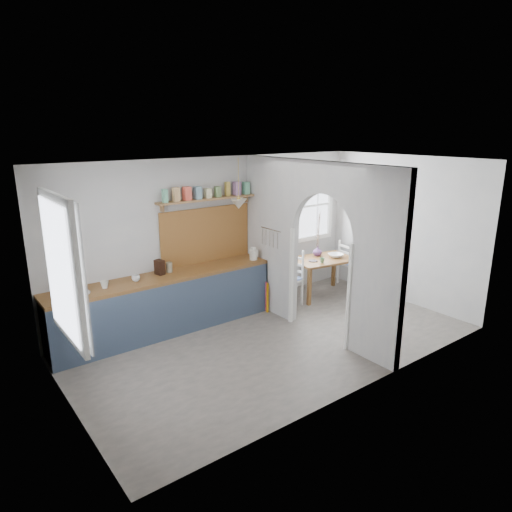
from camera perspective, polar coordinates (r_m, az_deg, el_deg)
floor at (r=6.87m, az=2.54°, el=-10.56°), size 5.80×3.20×0.01m
ceiling at (r=6.17m, az=2.84°, el=11.63°), size 5.80×3.20×0.01m
walls at (r=6.40m, az=2.68°, el=-0.06°), size 5.81×3.21×2.60m
partition at (r=6.86m, az=6.90°, el=2.22°), size 0.12×3.20×2.60m
kitchen_window at (r=5.04m, az=-23.26°, el=-1.57°), size 0.10×1.16×1.50m
nook_window at (r=8.64m, az=5.31°, el=6.06°), size 1.76×0.10×1.30m
counter at (r=7.16m, az=-11.36°, el=-5.75°), size 3.50×0.60×0.90m
sink at (r=6.58m, az=-21.70°, el=-4.51°), size 0.40×0.40×0.02m
backsplash at (r=7.52m, az=-6.22°, el=2.65°), size 1.65×0.03×0.90m
shelf at (r=7.33m, az=-6.03°, el=7.55°), size 1.75×0.20×0.21m
pendant_lamp at (r=7.26m, az=-2.18°, el=6.52°), size 0.26×0.26×0.16m
utensil_rail at (r=7.41m, az=1.88°, el=3.34°), size 0.02×0.50×0.02m
dining_table at (r=8.62m, az=8.28°, el=-2.59°), size 1.25×0.93×0.71m
chair_left at (r=7.99m, az=3.72°, el=-2.82°), size 0.52×0.52×1.00m
chair_right at (r=9.30m, az=11.90°, el=-0.80°), size 0.45×0.45×0.90m
kettle at (r=7.65m, az=-0.32°, el=0.31°), size 0.20×0.17×0.21m
mug_a at (r=6.65m, az=-18.40°, el=-3.40°), size 0.15×0.15×0.11m
mug_b at (r=6.82m, az=-14.79°, el=-2.70°), size 0.13×0.13×0.09m
knife_block at (r=7.03m, az=-11.96°, el=-1.39°), size 0.13×0.16×0.22m
jar at (r=7.12m, az=-10.80°, el=-1.39°), size 0.10×0.10×0.15m
towel_magenta at (r=7.79m, az=1.28°, el=-5.07°), size 0.02×0.03×0.51m
towel_orange at (r=7.77m, az=1.44°, el=-5.32°), size 0.02×0.03×0.54m
bowl at (r=8.63m, az=9.93°, el=0.07°), size 0.33×0.33×0.07m
table_cup at (r=8.24m, az=8.27°, el=-0.54°), size 0.12×0.12×0.09m
plate at (r=8.32m, az=7.13°, el=-0.61°), size 0.19×0.19×0.01m
vase at (r=8.66m, az=7.70°, el=0.62°), size 0.23×0.23×0.19m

